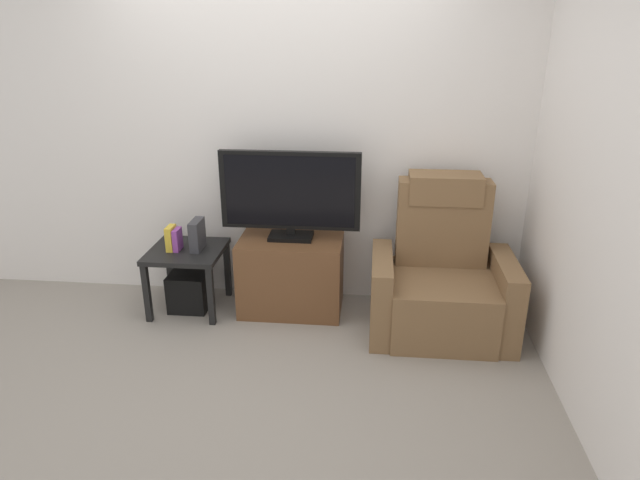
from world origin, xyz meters
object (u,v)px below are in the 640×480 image
object	(u,v)px
book_middle	(177,240)
subwoofer_box	(190,290)
tv_stand	(291,274)
television	(290,193)
book_leftmost	(171,238)
side_table	(187,259)
game_console	(197,235)
recliner_armchair	(441,280)

from	to	relation	value
book_middle	subwoofer_box	bearing A→B (deg)	20.92
tv_stand	subwoofer_box	distance (m)	0.79
television	book_leftmost	xyz separation A→B (m)	(-0.88, -0.10, -0.34)
side_table	game_console	world-z (taller)	game_console
book_leftmost	side_table	bearing A→B (deg)	11.31
television	side_table	world-z (taller)	television
television	game_console	bearing A→B (deg)	-174.36
subwoofer_box	game_console	distance (m)	0.46
tv_stand	television	xyz separation A→B (m)	(0.00, 0.02, 0.63)
side_table	tv_stand	bearing A→B (deg)	4.34
game_console	side_table	bearing A→B (deg)	-173.66
recliner_armchair	book_leftmost	bearing A→B (deg)	-179.24
tv_stand	book_leftmost	bearing A→B (deg)	-174.85
television	book_middle	world-z (taller)	television
recliner_armchair	book_leftmost	world-z (taller)	recliner_armchair
book_leftmost	game_console	size ratio (longest dim) A/B	0.81
television	book_middle	distance (m)	0.91
book_leftmost	book_middle	distance (m)	0.05
television	recliner_armchair	bearing A→B (deg)	-9.90
television	subwoofer_box	bearing A→B (deg)	-174.28
tv_stand	television	world-z (taller)	television
book_middle	game_console	world-z (taller)	game_console
game_console	book_leftmost	bearing A→B (deg)	-171.03
subwoofer_box	book_middle	xyz separation A→B (m)	(-0.05, -0.02, 0.42)
tv_stand	book_leftmost	world-z (taller)	book_leftmost
recliner_armchair	book_leftmost	size ratio (longest dim) A/B	5.92
television	side_table	xyz separation A→B (m)	(-0.78, -0.08, -0.51)
side_table	book_leftmost	world-z (taller)	book_leftmost
tv_stand	side_table	bearing A→B (deg)	-175.66
book_middle	game_console	size ratio (longest dim) A/B	0.73
game_console	television	bearing A→B (deg)	5.64
recliner_armchair	television	bearing A→B (deg)	173.56
side_table	television	bearing A→B (deg)	5.72
recliner_armchair	side_table	world-z (taller)	recliner_armchair
subwoofer_box	book_middle	distance (m)	0.43
game_console	recliner_armchair	bearing A→B (deg)	-3.94
book_leftmost	book_middle	xyz separation A→B (m)	(0.05, 0.00, -0.01)
television	subwoofer_box	world-z (taller)	television
recliner_armchair	game_console	world-z (taller)	recliner_armchair
subwoofer_box	game_console	world-z (taller)	game_console
book_leftmost	game_console	world-z (taller)	game_console
book_leftmost	television	bearing A→B (deg)	6.36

